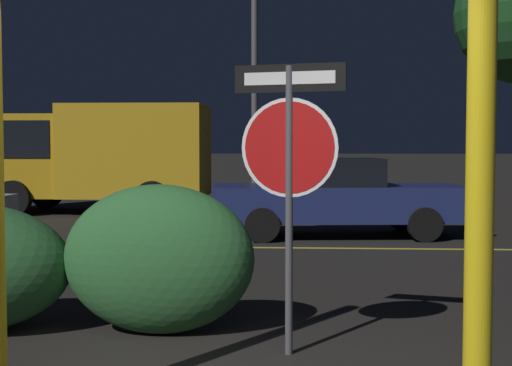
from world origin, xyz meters
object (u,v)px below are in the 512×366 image
(stop_sign, at_px, (289,149))
(passing_car_2, at_px, (336,197))
(street_lamp, at_px, (255,40))
(hedge_bush_2, at_px, (159,259))
(delivery_truck, at_px, (91,152))
(yellow_pole_right, at_px, (480,180))

(stop_sign, distance_m, passing_car_2, 7.49)
(passing_car_2, height_order, street_lamp, street_lamp)
(stop_sign, bearing_deg, hedge_bush_2, 167.92)
(stop_sign, xyz_separation_m, passing_car_2, (0.77, 7.39, -0.92))
(stop_sign, bearing_deg, delivery_truck, 127.02)
(yellow_pole_right, bearing_deg, street_lamp, 98.57)
(yellow_pole_right, bearing_deg, passing_car_2, 91.83)
(delivery_truck, xyz_separation_m, street_lamp, (4.05, 0.08, 2.73))
(yellow_pole_right, distance_m, delivery_truck, 14.74)
(hedge_bush_2, distance_m, street_lamp, 11.82)
(yellow_pole_right, relative_size, delivery_truck, 0.54)
(passing_car_2, height_order, delivery_truck, delivery_truck)
(hedge_bush_2, xyz_separation_m, street_lamp, (0.18, 11.27, 3.56))
(stop_sign, xyz_separation_m, street_lamp, (-0.98, 11.83, 2.58))
(yellow_pole_right, relative_size, hedge_bush_2, 1.75)
(hedge_bush_2, height_order, delivery_truck, delivery_truck)
(yellow_pole_right, height_order, delivery_truck, yellow_pole_right)
(stop_sign, distance_m, hedge_bush_2, 1.61)
(hedge_bush_2, xyz_separation_m, delivery_truck, (-3.87, 11.19, 0.83))
(stop_sign, bearing_deg, yellow_pole_right, -43.91)
(hedge_bush_2, bearing_deg, delivery_truck, 109.10)
(delivery_truck, bearing_deg, yellow_pole_right, -155.82)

